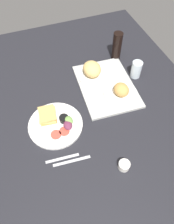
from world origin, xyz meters
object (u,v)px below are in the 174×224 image
(bread_plate_far, at_px, (121,92))
(serving_tray, at_px, (106,86))
(plate_with_salad, at_px, (56,123))
(drinking_glass, at_px, (136,69))
(bread_plate_near, at_px, (92,71))
(knife, at_px, (72,161))
(soda_bottle, at_px, (117,46))
(fork, at_px, (62,158))
(espresso_cup, at_px, (124,165))

(bread_plate_far, bearing_deg, serving_tray, -154.84)
(plate_with_salad, bearing_deg, drinking_glass, 107.82)
(bread_plate_near, xyz_separation_m, knife, (0.51, -0.30, -0.06))
(bread_plate_near, xyz_separation_m, drinking_glass, (0.08, 0.27, -0.00))
(serving_tray, bearing_deg, drinking_glass, 96.78)
(bread_plate_far, xyz_separation_m, plate_with_salad, (0.06, -0.42, -0.03))
(bread_plate_far, distance_m, knife, 0.51)
(bread_plate_near, height_order, drinking_glass, bread_plate_near)
(bread_plate_near, distance_m, bread_plate_far, 0.23)
(soda_bottle, relative_size, fork, 1.15)
(knife, bearing_deg, espresso_cup, -21.72)
(serving_tray, relative_size, knife, 2.37)
(serving_tray, height_order, drinking_glass, drinking_glass)
(drinking_glass, relative_size, soda_bottle, 0.57)
(soda_bottle, height_order, espresso_cup, soda_bottle)
(bread_plate_near, bearing_deg, bread_plate_far, 26.50)
(bread_plate_far, bearing_deg, drinking_glass, 127.33)
(espresso_cup, bearing_deg, fork, -118.57)
(serving_tray, xyz_separation_m, bread_plate_far, (0.10, 0.05, 0.04))
(bread_plate_near, height_order, knife, bread_plate_near)
(fork, distance_m, knife, 0.05)
(bread_plate_near, relative_size, soda_bottle, 0.98)
(drinking_glass, height_order, espresso_cup, drinking_glass)
(bread_plate_far, distance_m, drinking_glass, 0.21)
(bread_plate_near, height_order, soda_bottle, soda_bottle)
(drinking_glass, bearing_deg, serving_tray, -83.22)
(plate_with_salad, relative_size, soda_bottle, 1.53)
(soda_bottle, bearing_deg, serving_tray, -36.02)
(serving_tray, relative_size, bread_plate_near, 2.34)
(soda_bottle, bearing_deg, bread_plate_far, -20.05)
(bread_plate_near, distance_m, soda_bottle, 0.26)
(drinking_glass, bearing_deg, fork, -57.19)
(serving_tray, xyz_separation_m, knife, (0.40, -0.36, -0.01))
(bread_plate_near, bearing_deg, fork, -35.74)
(bread_plate_far, distance_m, soda_bottle, 0.36)
(bread_plate_near, xyz_separation_m, fork, (0.48, -0.34, -0.06))
(bread_plate_far, relative_size, knife, 1.08)
(bread_plate_far, bearing_deg, bread_plate_near, -153.50)
(soda_bottle, bearing_deg, espresso_cup, -21.85)
(fork, height_order, knife, same)
(serving_tray, height_order, espresso_cup, espresso_cup)
(espresso_cup, relative_size, knife, 0.29)
(bread_plate_near, height_order, fork, bread_plate_near)
(bread_plate_near, relative_size, espresso_cup, 3.44)
(plate_with_salad, height_order, soda_bottle, soda_bottle)
(plate_with_salad, bearing_deg, bread_plate_near, 130.26)
(plate_with_salad, distance_m, knife, 0.24)
(fork, xyz_separation_m, knife, (0.03, 0.04, 0.00))
(serving_tray, xyz_separation_m, fork, (0.37, -0.40, -0.01))
(bread_plate_far, height_order, fork, bread_plate_far)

